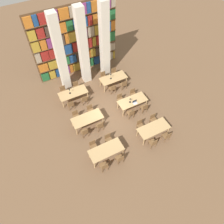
% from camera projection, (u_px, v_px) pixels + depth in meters
% --- Properties ---
extents(ground_plane, '(40.00, 40.00, 0.00)m').
position_uv_depth(ground_plane, '(110.00, 115.00, 15.43)').
color(ground_plane, brown).
extents(bookshelf_bank, '(6.65, 0.35, 5.50)m').
position_uv_depth(bookshelf_bank, '(76.00, 41.00, 16.37)').
color(bookshelf_bank, brown).
rests_on(bookshelf_bank, ground_plane).
extents(pillar_left, '(0.60, 0.60, 6.00)m').
position_uv_depth(pillar_left, '(60.00, 55.00, 14.88)').
color(pillar_left, silver).
rests_on(pillar_left, ground_plane).
extents(pillar_center, '(0.60, 0.60, 6.00)m').
position_uv_depth(pillar_center, '(83.00, 48.00, 15.37)').
color(pillar_center, silver).
rests_on(pillar_center, ground_plane).
extents(pillar_right, '(0.60, 0.60, 6.00)m').
position_uv_depth(pillar_right, '(105.00, 41.00, 15.85)').
color(pillar_right, silver).
rests_on(pillar_right, ground_plane).
extents(reading_table_0, '(2.06, 0.93, 0.74)m').
position_uv_depth(reading_table_0, '(106.00, 151.00, 12.96)').
color(reading_table_0, tan).
rests_on(reading_table_0, ground_plane).
extents(chair_0, '(0.42, 0.40, 0.87)m').
position_uv_depth(chair_0, '(104.00, 166.00, 12.55)').
color(chair_0, brown).
rests_on(chair_0, ground_plane).
extents(chair_1, '(0.42, 0.40, 0.87)m').
position_uv_depth(chair_1, '(93.00, 146.00, 13.38)').
color(chair_1, brown).
rests_on(chair_1, ground_plane).
extents(chair_2, '(0.42, 0.40, 0.87)m').
position_uv_depth(chair_2, '(120.00, 158.00, 12.85)').
color(chair_2, brown).
rests_on(chair_2, ground_plane).
extents(chair_3, '(0.42, 0.40, 0.87)m').
position_uv_depth(chair_3, '(108.00, 139.00, 13.68)').
color(chair_3, brown).
rests_on(chair_3, ground_plane).
extents(reading_table_1, '(2.06, 0.93, 0.74)m').
position_uv_depth(reading_table_1, '(154.00, 129.00, 13.92)').
color(reading_table_1, tan).
rests_on(reading_table_1, ground_plane).
extents(chair_4, '(0.42, 0.40, 0.87)m').
position_uv_depth(chair_4, '(153.00, 143.00, 13.51)').
color(chair_4, brown).
rests_on(chair_4, ground_plane).
extents(chair_5, '(0.42, 0.40, 0.87)m').
position_uv_depth(chair_5, '(140.00, 125.00, 14.34)').
color(chair_5, brown).
rests_on(chair_5, ground_plane).
extents(chair_6, '(0.42, 0.40, 0.87)m').
position_uv_depth(chair_6, '(167.00, 136.00, 13.81)').
color(chair_6, brown).
rests_on(chair_6, ground_plane).
extents(chair_7, '(0.42, 0.40, 0.87)m').
position_uv_depth(chair_7, '(153.00, 119.00, 14.64)').
color(chair_7, brown).
rests_on(chair_7, ground_plane).
extents(reading_table_2, '(2.06, 0.93, 0.74)m').
position_uv_depth(reading_table_2, '(87.00, 119.00, 14.41)').
color(reading_table_2, tan).
rests_on(reading_table_2, ground_plane).
extents(chair_8, '(0.42, 0.40, 0.87)m').
position_uv_depth(chair_8, '(85.00, 132.00, 14.00)').
color(chair_8, brown).
rests_on(chair_8, ground_plane).
extents(chair_9, '(0.42, 0.40, 0.87)m').
position_uv_depth(chair_9, '(76.00, 116.00, 14.82)').
color(chair_9, brown).
rests_on(chair_9, ground_plane).
extents(chair_10, '(0.42, 0.40, 0.87)m').
position_uv_depth(chair_10, '(100.00, 126.00, 14.30)').
color(chair_10, brown).
rests_on(chair_10, ground_plane).
extents(chair_11, '(0.42, 0.40, 0.87)m').
position_uv_depth(chair_11, '(90.00, 110.00, 15.13)').
color(chair_11, brown).
rests_on(chair_11, ground_plane).
extents(reading_table_3, '(2.06, 0.93, 0.74)m').
position_uv_depth(reading_table_3, '(132.00, 101.00, 15.37)').
color(reading_table_3, tan).
rests_on(reading_table_3, ground_plane).
extents(chair_12, '(0.42, 0.40, 0.87)m').
position_uv_depth(chair_12, '(131.00, 113.00, 14.95)').
color(chair_12, brown).
rests_on(chair_12, ground_plane).
extents(chair_13, '(0.42, 0.40, 0.87)m').
position_uv_depth(chair_13, '(120.00, 99.00, 15.77)').
color(chair_13, brown).
rests_on(chair_13, ground_plane).
extents(chair_14, '(0.42, 0.40, 0.87)m').
position_uv_depth(chair_14, '(144.00, 108.00, 15.26)').
color(chair_14, brown).
rests_on(chair_14, ground_plane).
extents(chair_15, '(0.42, 0.40, 0.87)m').
position_uv_depth(chair_15, '(133.00, 94.00, 16.08)').
color(chair_15, brown).
rests_on(chair_15, ground_plane).
extents(desk_lamp_0, '(0.14, 0.14, 0.39)m').
position_uv_depth(desk_lamp_0, '(130.00, 100.00, 15.01)').
color(desk_lamp_0, black).
rests_on(desk_lamp_0, reading_table_3).
extents(laptop, '(0.32, 0.22, 0.21)m').
position_uv_depth(laptop, '(135.00, 103.00, 15.13)').
color(laptop, silver).
rests_on(laptop, reading_table_3).
extents(reading_table_4, '(2.06, 0.93, 0.74)m').
position_uv_depth(reading_table_4, '(73.00, 93.00, 15.84)').
color(reading_table_4, tan).
rests_on(reading_table_4, ground_plane).
extents(chair_16, '(0.42, 0.40, 0.87)m').
position_uv_depth(chair_16, '(71.00, 105.00, 15.43)').
color(chair_16, brown).
rests_on(chair_16, ground_plane).
extents(chair_17, '(0.42, 0.40, 0.87)m').
position_uv_depth(chair_17, '(63.00, 91.00, 16.26)').
color(chair_17, brown).
rests_on(chair_17, ground_plane).
extents(chair_18, '(0.42, 0.40, 0.87)m').
position_uv_depth(chair_18, '(84.00, 99.00, 15.73)').
color(chair_18, brown).
rests_on(chair_18, ground_plane).
extents(chair_19, '(0.42, 0.40, 0.87)m').
position_uv_depth(chair_19, '(76.00, 86.00, 16.56)').
color(chair_19, brown).
rests_on(chair_19, ground_plane).
extents(desk_lamp_1, '(0.14, 0.14, 0.44)m').
position_uv_depth(desk_lamp_1, '(69.00, 90.00, 15.50)').
color(desk_lamp_1, black).
rests_on(desk_lamp_1, reading_table_4).
extents(reading_table_5, '(2.06, 0.93, 0.74)m').
position_uv_depth(reading_table_5, '(113.00, 78.00, 16.81)').
color(reading_table_5, tan).
rests_on(reading_table_5, ground_plane).
extents(chair_20, '(0.42, 0.40, 0.87)m').
position_uv_depth(chair_20, '(112.00, 89.00, 16.41)').
color(chair_20, brown).
rests_on(chair_20, ground_plane).
extents(chair_21, '(0.42, 0.40, 0.87)m').
position_uv_depth(chair_21, '(104.00, 76.00, 17.24)').
color(chair_21, brown).
rests_on(chair_21, ground_plane).
extents(chair_22, '(0.42, 0.40, 0.87)m').
position_uv_depth(chair_22, '(123.00, 84.00, 16.69)').
color(chair_22, brown).
rests_on(chair_22, ground_plane).
extents(chair_23, '(0.42, 0.40, 0.87)m').
position_uv_depth(chair_23, '(114.00, 73.00, 17.51)').
color(chair_23, brown).
rests_on(chair_23, ground_plane).
extents(desk_lamp_2, '(0.14, 0.14, 0.47)m').
position_uv_depth(desk_lamp_2, '(111.00, 75.00, 16.44)').
color(desk_lamp_2, black).
rests_on(desk_lamp_2, reading_table_5).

